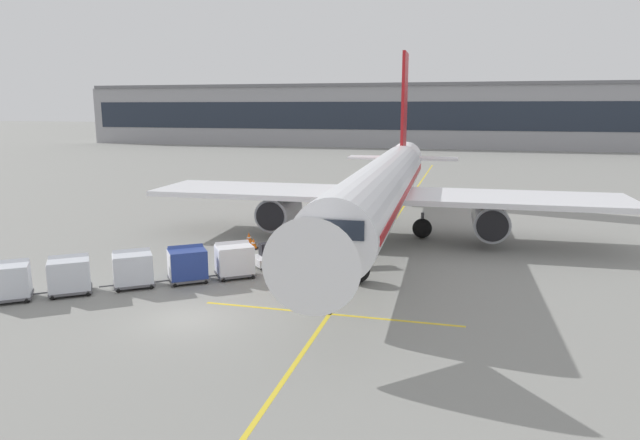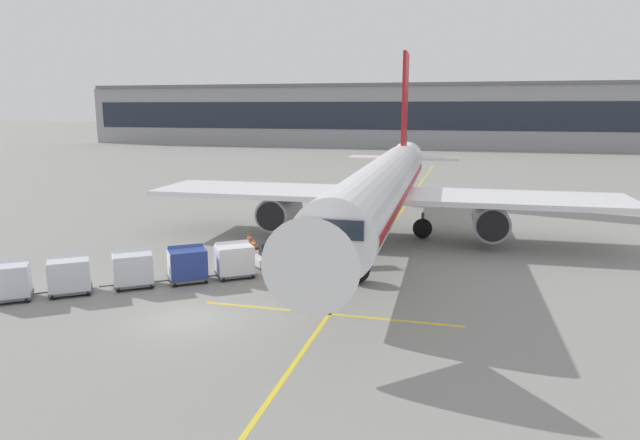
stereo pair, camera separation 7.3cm
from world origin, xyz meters
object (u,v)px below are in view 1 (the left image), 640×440
object	(u,v)px
baggage_cart_second	(187,264)
safety_cone_wingtip	(254,244)
belt_loader	(287,253)
safety_cone_nose_mark	(286,233)
baggage_cart_fourth	(69,274)
baggage_cart_third	(133,268)
baggage_cart_fifth	(8,281)
parked_airplane	(382,188)
ground_crew_by_loader	(231,255)
baggage_cart_lead	(234,259)
ground_crew_by_carts	(282,269)
safety_cone_engine_keepout	(249,238)

from	to	relation	value
baggage_cart_second	safety_cone_wingtip	world-z (taller)	baggage_cart_second
belt_loader	safety_cone_nose_mark	distance (m)	7.53
baggage_cart_fourth	safety_cone_wingtip	size ratio (longest dim) A/B	3.88
baggage_cart_third	baggage_cart_fifth	world-z (taller)	same
parked_airplane	baggage_cart_fifth	distance (m)	23.58
baggage_cart_second	safety_cone_nose_mark	bearing A→B (deg)	81.33
safety_cone_wingtip	baggage_cart_third	bearing A→B (deg)	-108.37
belt_loader	ground_crew_by_loader	world-z (taller)	belt_loader
parked_airplane	baggage_cart_second	bearing A→B (deg)	-123.42
baggage_cart_second	safety_cone_wingtip	bearing A→B (deg)	84.51
parked_airplane	ground_crew_by_loader	xyz separation A→B (m)	(-6.90, -10.47, -2.62)
safety_cone_nose_mark	baggage_cart_lead	bearing A→B (deg)	-88.20
safety_cone_wingtip	baggage_cart_fifth	bearing A→B (deg)	-121.20
baggage_cart_lead	ground_crew_by_loader	world-z (taller)	baggage_cart_lead
ground_crew_by_carts	safety_cone_wingtip	xyz separation A→B (m)	(-4.46, 7.34, -0.66)
baggage_cart_second	ground_crew_by_carts	world-z (taller)	baggage_cart_second
baggage_cart_second	baggage_cart_third	world-z (taller)	same
baggage_cart_lead	ground_crew_by_loader	size ratio (longest dim) A/B	1.53
safety_cone_nose_mark	baggage_cart_fifth	bearing A→B (deg)	-117.87
baggage_cart_fifth	safety_cone_engine_keepout	bearing A→B (deg)	63.55
baggage_cart_lead	baggage_cart_second	xyz separation A→B (m)	(-2.06, -1.47, 0.00)
belt_loader	baggage_cart_third	xyz separation A→B (m)	(-6.46, -5.83, 0.20)
baggage_cart_lead	belt_loader	bearing A→B (deg)	53.81
ground_crew_by_carts	baggage_cart_second	bearing A→B (deg)	-175.99
parked_airplane	safety_cone_nose_mark	size ratio (longest dim) A/B	61.79
baggage_cart_second	ground_crew_by_loader	size ratio (longest dim) A/B	1.53
belt_loader	ground_crew_by_loader	xyz separation A→B (m)	(-2.61, -2.01, 0.20)
safety_cone_wingtip	belt_loader	bearing A→B (deg)	-44.86
baggage_cart_third	safety_cone_nose_mark	xyz separation A→B (m)	(4.07, 12.95, -0.66)
baggage_cart_lead	ground_crew_by_loader	distance (m)	0.99
baggage_cart_second	baggage_cart_fourth	size ratio (longest dim) A/B	1.00
ground_crew_by_loader	baggage_cart_second	bearing A→B (deg)	-123.57
ground_crew_by_carts	baggage_cart_third	bearing A→B (deg)	-166.03
belt_loader	safety_cone_engine_keepout	xyz separation A→B (m)	(-4.19, 4.56, -0.42)
baggage_cart_lead	baggage_cart_fourth	world-z (taller)	same
baggage_cart_second	ground_crew_by_loader	xyz separation A→B (m)	(1.53, 2.31, -0.00)
safety_cone_wingtip	safety_cone_nose_mark	world-z (taller)	safety_cone_nose_mark
baggage_cart_third	ground_crew_by_carts	xyz separation A→B (m)	(7.52, 1.87, -0.00)
ground_crew_by_loader	safety_cone_nose_mark	distance (m)	9.16
safety_cone_engine_keepout	baggage_cart_second	bearing A→B (deg)	-89.72
parked_airplane	baggage_cart_fifth	size ratio (longest dim) A/B	15.97
baggage_cart_lead	safety_cone_engine_keepout	size ratio (longest dim) A/B	3.37
baggage_cart_second	ground_crew_by_carts	distance (m)	5.22
parked_airplane	baggage_cart_lead	xyz separation A→B (m)	(-6.37, -11.31, -2.62)
baggage_cart_fifth	ground_crew_by_carts	xyz separation A→B (m)	(12.12, 5.29, -0.00)
baggage_cart_second	parked_airplane	bearing A→B (deg)	56.58
parked_airplane	baggage_cart_second	distance (m)	15.54
baggage_cart_lead	baggage_cart_fifth	xyz separation A→B (m)	(-8.97, -6.40, 0.00)
baggage_cart_fourth	safety_cone_engine_keepout	xyz separation A→B (m)	(4.70, 12.19, -0.61)
ground_crew_by_loader	safety_cone_wingtip	size ratio (longest dim) A/B	2.54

